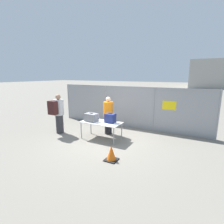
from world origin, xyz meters
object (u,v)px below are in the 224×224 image
traveler_hooded (58,112)px  utility_trailer (161,114)px  suitcase_navy (110,118)px  traffic_cone (111,154)px  security_worker_near (108,115)px  suitcase_grey (91,117)px  inspection_table (101,123)px

traveler_hooded → utility_trailer: 5.75m
utility_trailer → suitcase_navy: bearing=-105.7°
traffic_cone → suitcase_navy: bearing=120.0°
security_worker_near → traffic_cone: size_ratio=3.45×
suitcase_grey → traveler_hooded: 1.68m
suitcase_navy → utility_trailer: suitcase_navy is taller
traveler_hooded → security_worker_near: (2.02, 1.01, -0.11)m
security_worker_near → traffic_cone: 2.60m
suitcase_navy → traffic_cone: size_ratio=0.84×
inspection_table → suitcase_grey: suitcase_grey is taller
inspection_table → security_worker_near: 0.72m
suitcase_navy → traffic_cone: (0.90, -1.57, -0.68)m
inspection_table → suitcase_grey: (-0.42, -0.09, 0.22)m
security_worker_near → inspection_table: bearing=82.7°
suitcase_navy → utility_trailer: bearing=74.3°
suitcase_navy → security_worker_near: (-0.42, 0.57, -0.04)m
security_worker_near → traveler_hooded: bearing=14.4°
suitcase_grey → suitcase_navy: size_ratio=1.35×
inspection_table → utility_trailer: inspection_table is taller
suitcase_grey → traffic_cone: suitcase_grey is taller
security_worker_near → traffic_cone: security_worker_near is taller
inspection_table → security_worker_near: security_worker_near is taller
inspection_table → traffic_cone: bearing=-48.8°
traveler_hooded → traffic_cone: traveler_hooded is taller
traveler_hooded → traffic_cone: (3.35, -1.14, -0.75)m
inspection_table → suitcase_navy: bearing=17.7°
suitcase_grey → traffic_cone: 2.27m
suitcase_grey → utility_trailer: suitcase_grey is taller
inspection_table → traveler_hooded: 2.13m
inspection_table → traveler_hooded: size_ratio=0.94×
suitcase_grey → security_worker_near: security_worker_near is taller
inspection_table → traveler_hooded: bearing=-171.4°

